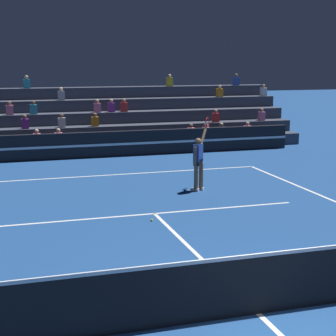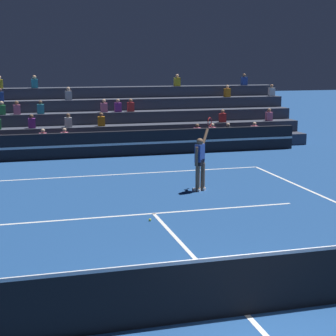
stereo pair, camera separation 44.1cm
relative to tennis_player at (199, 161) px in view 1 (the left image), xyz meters
The scene contains 7 objects.
ground_plane 8.97m from the tennis_player, 103.58° to the right, with size 120.00×120.00×0.00m, color navy.
court_lines 8.97m from the tennis_player, 103.58° to the right, with size 11.10×23.90×0.01m.
tennis_net 8.93m from the tennis_player, 103.58° to the right, with size 12.00×0.10×1.10m.
sponsor_banner_wall 7.41m from the tennis_player, 106.44° to the left, with size 18.00×0.26×1.10m.
bleacher_stand 11.10m from the tennis_player, 100.93° to the left, with size 20.56×4.75×3.38m.
tennis_player is the anchor object (origin of this frame).
tennis_ball 3.87m from the tennis_player, 128.99° to the right, with size 0.07×0.07×0.07m, color #C6DB33.
Camera 1 is at (-3.98, -7.88, 4.18)m, focal length 60.00 mm.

